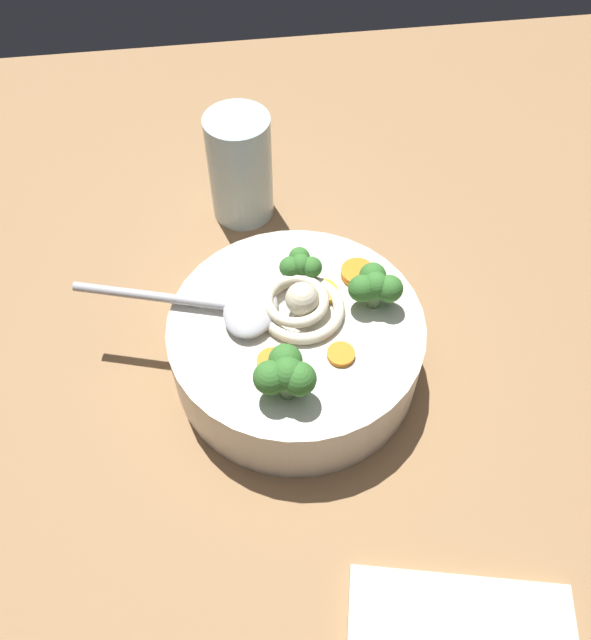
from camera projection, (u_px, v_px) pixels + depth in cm
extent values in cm
cube|color=#936D47|center=(288.00, 377.00, 59.83)|extent=(107.25, 107.25, 3.66)
cylinder|color=silver|center=(296.00, 342.00, 56.09)|extent=(21.19, 21.19, 6.35)
cylinder|color=gold|center=(296.00, 340.00, 55.88)|extent=(18.65, 18.65, 5.84)
torus|color=beige|center=(302.00, 308.00, 53.64)|extent=(7.07, 7.07, 0.97)
torus|color=beige|center=(296.00, 300.00, 53.15)|extent=(7.57, 7.57, 0.88)
sphere|color=beige|center=(302.00, 299.00, 52.62)|extent=(2.74, 2.74, 2.74)
ellipsoid|color=#B7B7BC|center=(250.00, 308.00, 53.24)|extent=(5.95, 7.02, 1.60)
cylinder|color=#B7B7BC|center=(161.00, 297.00, 53.94)|extent=(14.59, 5.10, 0.80)
cylinder|color=#7A9E60|center=(288.00, 388.00, 48.90)|extent=(1.30, 1.30, 1.40)
sphere|color=#38752D|center=(288.00, 374.00, 47.31)|extent=(2.56, 2.56, 2.56)
sphere|color=#38752D|center=(270.00, 378.00, 47.39)|extent=(2.56, 2.56, 2.56)
sphere|color=#38752D|center=(304.00, 378.00, 47.22)|extent=(2.56, 2.56, 2.56)
sphere|color=#38752D|center=(285.00, 361.00, 48.21)|extent=(2.56, 2.56, 2.56)
cylinder|color=#7A9E60|center=(301.00, 276.00, 55.72)|extent=(0.93, 0.93, 1.00)
sphere|color=#38752D|center=(301.00, 265.00, 54.59)|extent=(1.83, 1.83, 1.83)
sphere|color=#38752D|center=(290.00, 267.00, 54.65)|extent=(1.83, 1.83, 1.83)
sphere|color=#38752D|center=(311.00, 267.00, 54.53)|extent=(1.83, 1.83, 1.83)
sphere|color=#38752D|center=(299.00, 258.00, 55.23)|extent=(1.83, 1.83, 1.83)
cylinder|color=#7A9E60|center=(374.00, 299.00, 54.07)|extent=(1.15, 1.15, 1.23)
sphere|color=#38752D|center=(376.00, 285.00, 52.67)|extent=(2.26, 2.26, 2.26)
sphere|color=#38752D|center=(362.00, 288.00, 52.75)|extent=(2.26, 2.26, 2.26)
sphere|color=#38752D|center=(389.00, 289.00, 52.60)|extent=(2.26, 2.26, 2.26)
sphere|color=#38752D|center=(373.00, 276.00, 53.47)|extent=(2.26, 2.26, 2.26)
cylinder|color=orange|center=(272.00, 362.00, 50.76)|extent=(2.46, 2.46, 0.56)
cylinder|color=orange|center=(358.00, 273.00, 56.08)|extent=(2.91, 2.91, 0.73)
cylinder|color=orange|center=(323.00, 292.00, 54.90)|extent=(2.50, 2.50, 0.62)
cylinder|color=orange|center=(341.00, 354.00, 51.26)|extent=(2.21, 2.21, 0.45)
cylinder|color=silver|center=(240.00, 168.00, 65.61)|extent=(6.45, 6.45, 11.57)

